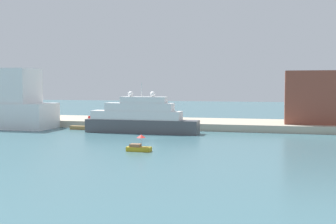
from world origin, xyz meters
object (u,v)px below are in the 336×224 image
(large_yacht, at_px, (140,118))
(person_figure, at_px, (113,117))
(small_motorboat, at_px, (139,147))
(parked_car, at_px, (97,117))
(work_barge, at_px, (83,128))
(harbor_building, at_px, (315,97))
(mooring_bollard, at_px, (183,122))

(large_yacht, distance_m, person_figure, 18.11)
(large_yacht, xyz_separation_m, small_motorboat, (8.35, -26.11, -2.54))
(parked_car, bearing_deg, small_motorboat, -58.12)
(work_barge, height_order, parked_car, parked_car)
(work_barge, bearing_deg, large_yacht, -12.33)
(parked_car, bearing_deg, harbor_building, 0.36)
(large_yacht, height_order, work_barge, large_yacht)
(work_barge, relative_size, mooring_bollard, 7.91)
(work_barge, bearing_deg, parked_car, 97.20)
(large_yacht, distance_m, parked_car, 23.34)
(work_barge, distance_m, mooring_bollard, 24.75)
(small_motorboat, relative_size, parked_car, 0.89)
(parked_car, bearing_deg, work_barge, -82.80)
(small_motorboat, relative_size, work_barge, 0.64)
(small_motorboat, bearing_deg, parked_car, 121.88)
(parked_car, xyz_separation_m, person_figure, (5.49, -1.88, 0.14))
(small_motorboat, bearing_deg, work_barge, 129.41)
(work_barge, distance_m, person_figure, 11.00)
(work_barge, bearing_deg, harbor_building, 12.58)
(person_figure, bearing_deg, parked_car, 161.07)
(parked_car, bearing_deg, person_figure, -18.93)
(harbor_building, relative_size, parked_car, 3.09)
(small_motorboat, distance_m, work_barge, 38.32)
(person_figure, relative_size, mooring_bollard, 2.04)
(harbor_building, distance_m, parked_car, 56.87)
(small_motorboat, bearing_deg, harbor_building, 53.73)
(parked_car, distance_m, person_figure, 5.81)
(person_figure, bearing_deg, mooring_bollard, -14.44)
(parked_car, bearing_deg, mooring_bollard, -15.41)
(harbor_building, bearing_deg, small_motorboat, -126.27)
(mooring_bollard, bearing_deg, parked_car, 164.59)
(harbor_building, bearing_deg, person_figure, -177.49)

